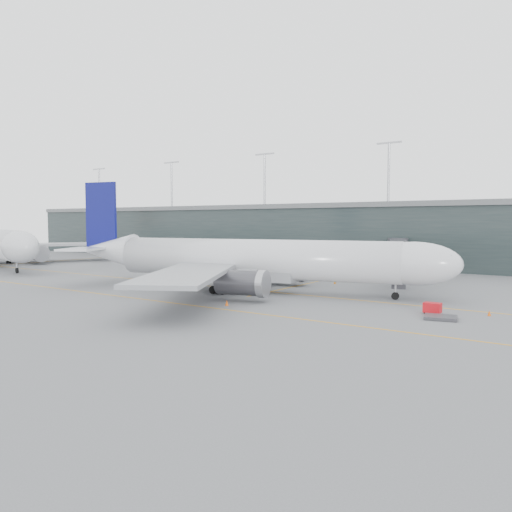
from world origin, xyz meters
The scene contains 17 objects.
ground centered at (0.00, 0.00, 0.00)m, with size 320.00×320.00×0.00m, color #5A5A5F.
taxiline_a centered at (0.00, -4.00, 0.01)m, with size 160.00×0.25×0.02m, color orange.
taxiline_b centered at (0.00, -20.00, 0.01)m, with size 160.00×0.25×0.02m, color orange.
taxiline_lead_main centered at (5.00, 20.00, 0.01)m, with size 0.25×60.00×0.02m, color orange.
taxiline_lead_adj centered at (-75.00, 20.00, 0.01)m, with size 0.25×60.00×0.02m, color orange.
terminal centered at (0.00, 58.00, 7.62)m, with size 240.00×36.00×29.00m.
main_aircraft centered at (2.42, -5.28, 4.92)m, with size 62.07×57.44×17.52m.
jet_bridge centered at (17.34, 25.08, 5.35)m, with size 18.25×45.41×7.14m.
gse_cart centered at (30.49, -8.72, 0.73)m, with size 1.93×1.23×1.32m.
baggage_dolly centered at (32.10, -11.40, 0.21)m, with size 3.45×2.76×0.34m, color #333237.
uld_a centered at (-3.92, 10.83, 0.84)m, with size 2.15×1.96×1.59m.
uld_b centered at (-3.79, 12.47, 0.98)m, with size 2.31×1.98×1.87m.
uld_c centered at (-0.67, 9.42, 0.98)m, with size 2.54×2.34×1.86m.
cone_nose centered at (36.21, -6.34, 0.33)m, with size 0.41×0.41×0.65m, color #D5500B.
cone_wing_stbd centered at (7.21, -17.67, 0.36)m, with size 0.45×0.45×0.72m, color #D7510B.
cone_wing_port centered at (9.03, 10.53, 0.38)m, with size 0.48×0.48×0.76m, color orange.
cone_tail centered at (-9.90, -11.86, 0.31)m, with size 0.39×0.39×0.62m, color orange.
Camera 1 is at (45.77, -67.79, 10.79)m, focal length 35.00 mm.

